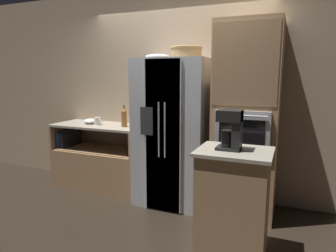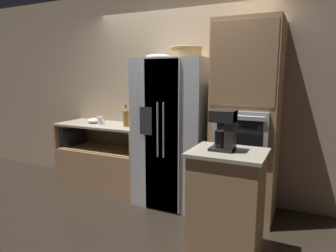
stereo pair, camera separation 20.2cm
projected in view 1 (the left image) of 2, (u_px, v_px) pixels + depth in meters
The scene contains 12 objects.
ground_plane at pixel (165, 201), 3.92m from camera, with size 20.00×20.00×0.00m, color black.
wall_back at pixel (178, 92), 4.11m from camera, with size 12.00×0.06×2.80m.
counter_left at pixel (101, 164), 4.39m from camera, with size 1.35×0.61×0.93m.
refrigerator at pixel (174, 132), 3.80m from camera, with size 0.89×0.76×1.83m.
wall_oven at pixel (247, 121), 3.45m from camera, with size 0.71×0.73×2.22m.
island_counter at pixel (233, 203), 2.68m from camera, with size 0.64×0.54×0.99m.
wicker_basket at pixel (186, 52), 3.54m from camera, with size 0.38×0.38×0.13m.
fruit_bowl at pixel (157, 56), 3.72m from camera, with size 0.30×0.30×0.06m.
bottle_tall at pixel (124, 117), 4.08m from camera, with size 0.08×0.08×0.30m.
mug at pixel (97, 121), 4.24m from camera, with size 0.12×0.08×0.11m.
mixing_bowl at pixel (90, 121), 4.36m from camera, with size 0.20×0.20×0.07m.
coffee_maker at pixel (232, 128), 2.58m from camera, with size 0.21×0.18×0.35m.
Camera 1 is at (1.45, -3.41, 1.63)m, focal length 32.00 mm.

